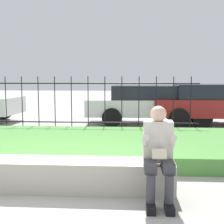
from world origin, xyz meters
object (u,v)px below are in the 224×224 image
(stone_bench, at_px, (64,176))
(car_parked_center, at_px, (153,103))
(person_seated_reader, at_px, (158,150))
(car_parked_right, at_px, (213,103))

(stone_bench, relative_size, car_parked_center, 0.68)
(stone_bench, bearing_deg, person_seated_reader, -12.64)
(stone_bench, relative_size, person_seated_reader, 2.54)
(stone_bench, xyz_separation_m, car_parked_right, (3.64, 6.22, 0.53))
(stone_bench, height_order, car_parked_right, car_parked_right)
(car_parked_center, xyz_separation_m, car_parked_right, (1.97, -0.11, 0.02))
(car_parked_right, bearing_deg, person_seated_reader, -109.03)
(car_parked_center, bearing_deg, car_parked_right, -4.25)
(stone_bench, distance_m, car_parked_right, 7.22)
(person_seated_reader, xyz_separation_m, car_parked_right, (2.33, 6.51, 0.06))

